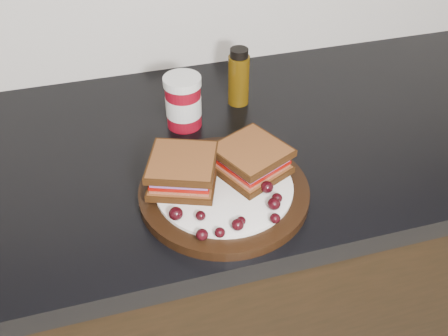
{
  "coord_description": "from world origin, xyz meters",
  "views": [
    {
      "loc": [
        0.01,
        0.97,
        1.47
      ],
      "look_at": [
        0.18,
        1.55,
        0.96
      ],
      "focal_mm": 40.0,
      "sensor_mm": 36.0,
      "label": 1
    }
  ],
  "objects_px": {
    "sandwich_left": "(183,171)",
    "condiment_jar": "(183,102)",
    "oil_bottle": "(239,77)",
    "plate": "(224,192)"
  },
  "relations": [
    {
      "from": "sandwich_left",
      "to": "condiment_jar",
      "type": "distance_m",
      "value": 0.2
    },
    {
      "from": "sandwich_left",
      "to": "oil_bottle",
      "type": "relative_size",
      "value": 0.87
    },
    {
      "from": "plate",
      "to": "oil_bottle",
      "type": "bearing_deg",
      "value": 68.22
    },
    {
      "from": "condiment_jar",
      "to": "plate",
      "type": "bearing_deg",
      "value": -85.16
    },
    {
      "from": "condiment_jar",
      "to": "oil_bottle",
      "type": "distance_m",
      "value": 0.14
    },
    {
      "from": "plate",
      "to": "sandwich_left",
      "type": "bearing_deg",
      "value": 157.78
    },
    {
      "from": "sandwich_left",
      "to": "condiment_jar",
      "type": "height_order",
      "value": "condiment_jar"
    },
    {
      "from": "sandwich_left",
      "to": "plate",
      "type": "bearing_deg",
      "value": -1.48
    },
    {
      "from": "plate",
      "to": "sandwich_left",
      "type": "height_order",
      "value": "sandwich_left"
    },
    {
      "from": "plate",
      "to": "oil_bottle",
      "type": "distance_m",
      "value": 0.29
    }
  ]
}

